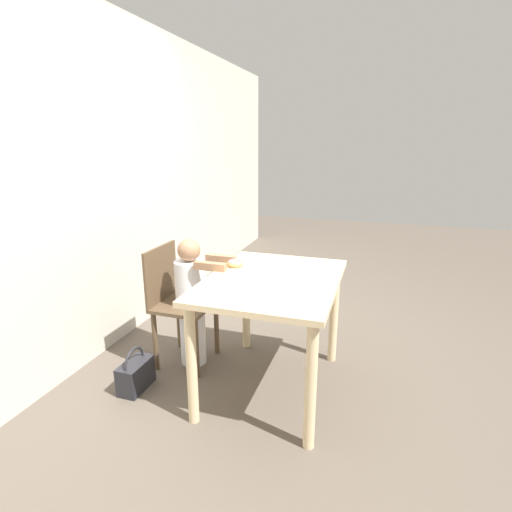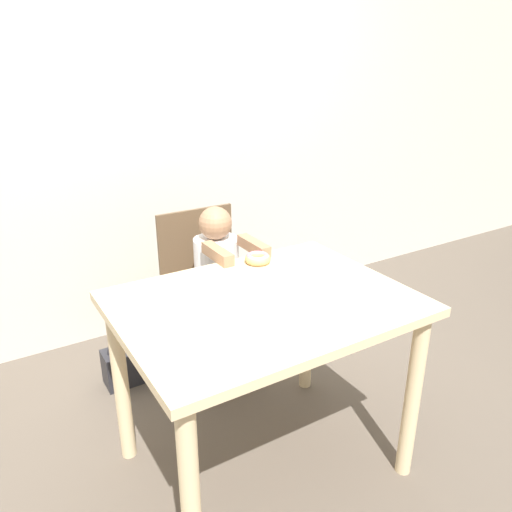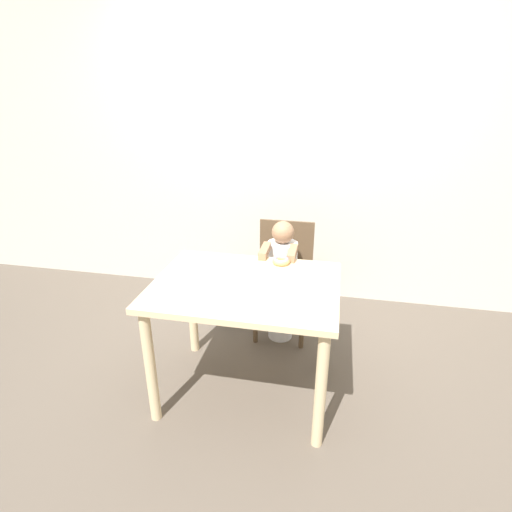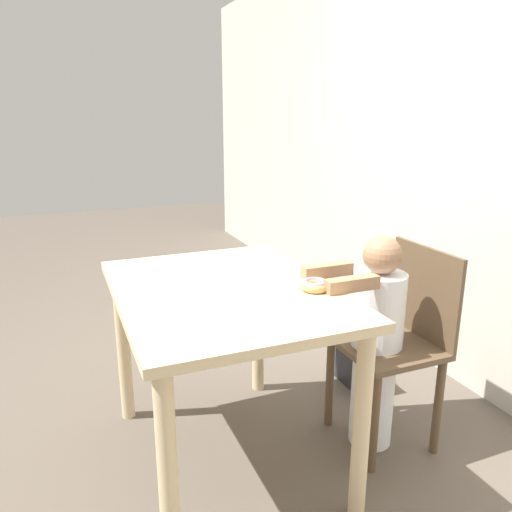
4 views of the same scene
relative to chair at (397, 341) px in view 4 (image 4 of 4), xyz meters
The scene contains 8 objects.
ground_plane 0.87m from the chair, 99.60° to the right, with size 12.00×12.00×0.00m, color brown.
wall_back 1.03m from the chair, 100.75° to the left, with size 8.00×0.05×2.50m.
dining_table 0.76m from the chair, 99.60° to the right, with size 1.04×0.79×0.76m.
chair is the anchor object (origin of this frame).
child_figure 0.11m from the chair, 90.00° to the right, with size 0.23×0.41×0.93m.
donut 0.53m from the chair, 85.24° to the right, with size 0.11×0.11×0.04m.
napkin 0.72m from the chair, 89.18° to the right, with size 0.29×0.29×0.00m.
handbag 0.56m from the chair, 165.72° to the left, with size 0.25×0.13×0.29m.
Camera 4 is at (1.69, -0.56, 1.39)m, focal length 35.00 mm.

